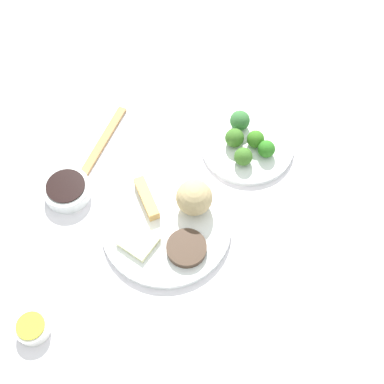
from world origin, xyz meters
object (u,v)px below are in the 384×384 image
Objects in this scene: broccoli_plate at (247,145)px; chopsticks_pair at (103,141)px; soy_sauce_bowl at (67,190)px; sauce_ramekin_hot_mustard at (33,328)px; main_plate at (167,226)px.

chopsticks_pair is (0.22, 0.27, -0.00)m from broccoli_plate.
soy_sauce_bowl is 1.58× the size of sauce_ramekin_hot_mustard.
main_plate is at bearing 102.31° from broccoli_plate.
main_plate is at bearing 177.90° from chopsticks_pair.
sauce_ramekin_hot_mustard is 0.46m from chopsticks_pair.
broccoli_plate is 2.10× the size of soy_sauce_bowl.
chopsticks_pair is (0.08, -0.14, -0.01)m from soy_sauce_bowl.
broccoli_plate is 3.31× the size of sauce_ramekin_hot_mustard.
broccoli_plate is (0.06, -0.28, -0.00)m from main_plate.
broccoli_plate is 0.35m from chopsticks_pair.
chopsticks_pair is (0.28, -0.01, -0.00)m from main_plate.
soy_sauce_bowl reaches higher than sauce_ramekin_hot_mustard.
chopsticks_pair is at bearing -48.86° from sauce_ramekin_hot_mustard.
broccoli_plate is 0.62m from sauce_ramekin_hot_mustard.
sauce_ramekin_hot_mustard is at bearing 97.91° from broccoli_plate.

